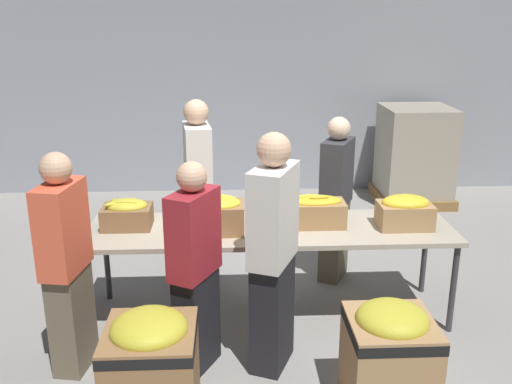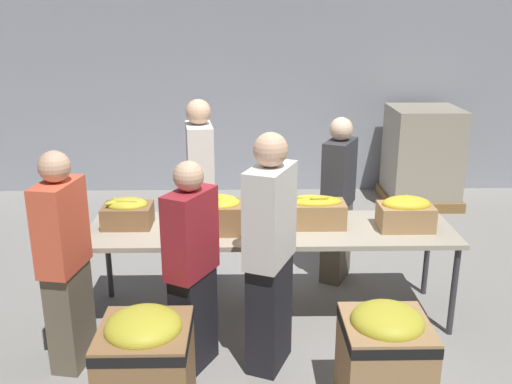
{
  "view_description": "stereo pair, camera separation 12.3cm",
  "coord_description": "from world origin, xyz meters",
  "views": [
    {
      "loc": [
        -0.33,
        -4.38,
        2.51
      ],
      "look_at": [
        -0.12,
        0.07,
        1.09
      ],
      "focal_mm": 40.0,
      "sensor_mm": 36.0,
      "label": 1
    },
    {
      "loc": [
        -0.21,
        -4.39,
        2.51
      ],
      "look_at": [
        -0.12,
        0.07,
        1.09
      ],
      "focal_mm": 40.0,
      "sensor_mm": 36.0,
      "label": 2
    }
  ],
  "objects": [
    {
      "name": "volunteer_2",
      "position": [
        0.67,
        0.7,
        0.79
      ],
      "size": [
        0.38,
        0.48,
        1.59
      ],
      "rotation": [
        0.0,
        0.0,
        -2.03
      ],
      "color": "#6B604C",
      "rests_on": "ground_plane"
    },
    {
      "name": "donation_bin_1",
      "position": [
        0.67,
        -1.27,
        0.4
      ],
      "size": [
        0.54,
        0.54,
        0.76
      ],
      "color": "tan",
      "rests_on": "ground_plane"
    },
    {
      "name": "banana_box_2",
      "position": [
        0.37,
        0.03,
        0.93
      ],
      "size": [
        0.49,
        0.27,
        0.28
      ],
      "color": "#A37A4C",
      "rests_on": "sorting_table"
    },
    {
      "name": "banana_box_0",
      "position": [
        -1.18,
        0.06,
        0.92
      ],
      "size": [
        0.4,
        0.3,
        0.26
      ],
      "color": "olive",
      "rests_on": "sorting_table"
    },
    {
      "name": "volunteer_3",
      "position": [
        -1.48,
        -0.68,
        0.81
      ],
      "size": [
        0.29,
        0.47,
        1.62
      ],
      "rotation": [
        0.0,
        0.0,
        1.4
      ],
      "color": "#6B604C",
      "rests_on": "ground_plane"
    },
    {
      "name": "wall_back",
      "position": [
        0.0,
        3.64,
        2.0
      ],
      "size": [
        16.0,
        0.08,
        4.0
      ],
      "color": "#9399A3",
      "rests_on": "ground_plane"
    },
    {
      "name": "banana_box_3",
      "position": [
        1.1,
        -0.04,
        0.94
      ],
      "size": [
        0.44,
        0.3,
        0.28
      ],
      "color": "tan",
      "rests_on": "sorting_table"
    },
    {
      "name": "sorting_table",
      "position": [
        0.0,
        0.0,
        0.75
      ],
      "size": [
        3.01,
        0.81,
        0.8
      ],
      "color": "#B2A893",
      "rests_on": "ground_plane"
    },
    {
      "name": "banana_box_1",
      "position": [
        -0.42,
        -0.07,
        0.95
      ],
      "size": [
        0.4,
        0.31,
        0.31
      ],
      "color": "olive",
      "rests_on": "sorting_table"
    },
    {
      "name": "volunteer_4",
      "position": [
        -0.63,
        0.8,
        0.87
      ],
      "size": [
        0.3,
        0.5,
        1.74
      ],
      "rotation": [
        0.0,
        0.0,
        -1.43
      ],
      "color": "#2D3856",
      "rests_on": "ground_plane"
    },
    {
      "name": "donation_bin_0",
      "position": [
        -0.84,
        -1.27,
        0.39
      ],
      "size": [
        0.57,
        0.57,
        0.74
      ],
      "color": "olive",
      "rests_on": "ground_plane"
    },
    {
      "name": "pallet_stack_0",
      "position": [
        2.17,
        2.99,
        0.64
      ],
      "size": [
        0.96,
        0.96,
        1.3
      ],
      "color": "olive",
      "rests_on": "ground_plane"
    },
    {
      "name": "volunteer_0",
      "position": [
        -0.59,
        -0.72,
        0.77
      ],
      "size": [
        0.38,
        0.47,
        1.56
      ],
      "rotation": [
        0.0,
        0.0,
        1.08
      ],
      "color": "black",
      "rests_on": "ground_plane"
    },
    {
      "name": "ground_plane",
      "position": [
        0.0,
        0.0,
        0.0
      ],
      "size": [
        30.0,
        30.0,
        0.0
      ],
      "primitive_type": "plane",
      "color": "gray"
    },
    {
      "name": "volunteer_1",
      "position": [
        -0.04,
        -0.72,
        0.87
      ],
      "size": [
        0.4,
        0.52,
        1.75
      ],
      "rotation": [
        0.0,
        0.0,
        1.17
      ],
      "color": "black",
      "rests_on": "ground_plane"
    }
  ]
}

